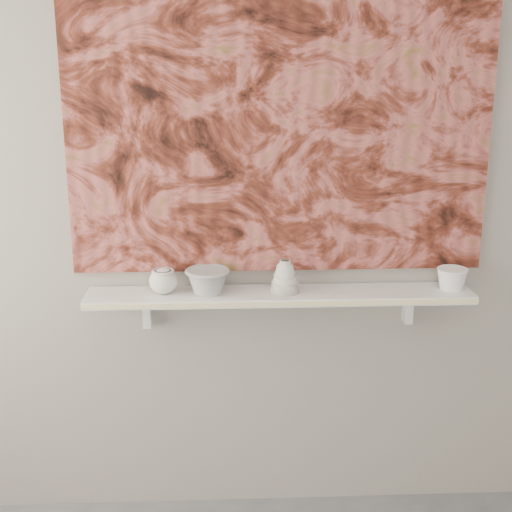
{
  "coord_description": "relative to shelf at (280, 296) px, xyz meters",
  "views": [
    {
      "loc": [
        -0.2,
        -0.93,
        1.77
      ],
      "look_at": [
        -0.09,
        1.49,
        1.07
      ],
      "focal_mm": 50.0,
      "sensor_mm": 36.0,
      "label": 1
    }
  ],
  "objects": [
    {
      "name": "cup_cream",
      "position": [
        -0.42,
        0.0,
        0.06
      ],
      "size": [
        0.13,
        0.13,
        0.09
      ],
      "primitive_type": null,
      "rotation": [
        0.0,
        0.0,
        -0.39
      ],
      "color": "silver",
      "rests_on": "shelf"
    },
    {
      "name": "bracket_right",
      "position": [
        0.49,
        0.06,
        -0.07
      ],
      "size": [
        0.03,
        0.06,
        0.12
      ],
      "primitive_type": "cube",
      "color": "silver",
      "rests_on": "wall_back"
    },
    {
      "name": "bracket_left",
      "position": [
        -0.49,
        0.06,
        -0.07
      ],
      "size": [
        0.03,
        0.06,
        0.12
      ],
      "primitive_type": "cube",
      "color": "silver",
      "rests_on": "wall_back"
    },
    {
      "name": "house_motif",
      "position": [
        0.45,
        0.07,
        0.32
      ],
      "size": [
        0.09,
        0.0,
        0.08
      ],
      "primitive_type": "cube",
      "color": "black",
      "rests_on": "painting"
    },
    {
      "name": "bowl_grey",
      "position": [
        -0.26,
        0.0,
        0.06
      ],
      "size": [
        0.19,
        0.19,
        0.09
      ],
      "primitive_type": null,
      "rotation": [
        0.0,
        0.0,
        0.19
      ],
      "color": "gray",
      "rests_on": "shelf"
    },
    {
      "name": "bowl_white",
      "position": [
        0.63,
        0.0,
        0.06
      ],
      "size": [
        0.14,
        0.14,
        0.08
      ],
      "primitive_type": null,
      "rotation": [
        0.0,
        0.0,
        0.34
      ],
      "color": "white",
      "rests_on": "shelf"
    },
    {
      "name": "wall_back",
      "position": [
        0.0,
        0.09,
        0.44
      ],
      "size": [
        3.6,
        0.0,
        3.6
      ],
      "primitive_type": "plane",
      "rotation": [
        1.57,
        0.0,
        0.0
      ],
      "color": "gray",
      "rests_on": "floor"
    },
    {
      "name": "painting",
      "position": [
        0.0,
        0.08,
        0.62
      ],
      "size": [
        1.5,
        0.02,
        1.1
      ],
      "primitive_type": "cube",
      "color": "maroon",
      "rests_on": "wall_back"
    },
    {
      "name": "bell_vessel",
      "position": [
        0.02,
        0.0,
        0.07
      ],
      "size": [
        0.11,
        0.11,
        0.12
      ],
      "primitive_type": null,
      "rotation": [
        0.0,
        0.0,
        0.02
      ],
      "color": "beige",
      "rests_on": "shelf"
    },
    {
      "name": "shelf",
      "position": [
        0.0,
        0.0,
        0.0
      ],
      "size": [
        1.4,
        0.18,
        0.03
      ],
      "primitive_type": "cube",
      "color": "silver",
      "rests_on": "wall_back"
    },
    {
      "name": "shelf_stripe",
      "position": [
        0.0,
        -0.09,
        0.0
      ],
      "size": [
        1.4,
        0.01,
        0.02
      ],
      "primitive_type": "cube",
      "color": "beige",
      "rests_on": "shelf"
    }
  ]
}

